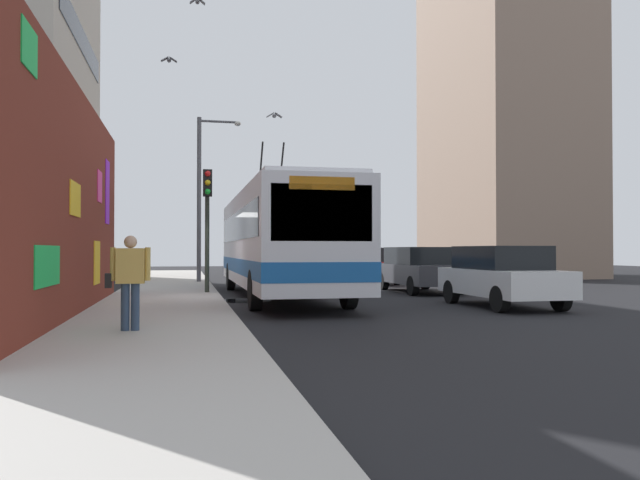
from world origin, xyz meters
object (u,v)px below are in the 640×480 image
parked_car_dark_gray (419,268)px  parked_car_red (367,264)px  city_bus (279,239)px  parked_car_white (502,275)px  street_lamp (204,187)px  traffic_light (207,209)px  pedestrian_near_wall (130,275)px  parked_car_silver (338,262)px

parked_car_dark_gray → parked_car_red: bearing=0.0°
parked_car_red → city_bus: bearing=146.5°
parked_car_white → street_lamp: (12.01, 7.25, 3.30)m
traffic_light → street_lamp: (6.96, -0.10, 1.37)m
parked_car_red → street_lamp: size_ratio=0.71×
traffic_light → pedestrian_near_wall: bearing=170.2°
parked_car_dark_gray → street_lamp: 10.08m
city_bus → parked_car_dark_gray: 5.51m
parked_car_red → parked_car_white: bearing=180.0°
parked_car_silver → pedestrian_near_wall: pedestrian_near_wall is taller
traffic_light → city_bus: bearing=-109.0°
traffic_light → parked_car_dark_gray: bearing=-83.9°
parked_car_silver → pedestrian_near_wall: (-21.70, 8.93, 0.22)m
pedestrian_near_wall → parked_car_white: bearing=-65.3°
city_bus → parked_car_silver: bearing=-21.4°
city_bus → parked_car_red: city_bus is taller
parked_car_silver → parked_car_dark_gray: bearing=180.0°
city_bus → traffic_light: (0.74, 2.15, 0.95)m
parked_car_white → street_lamp: street_lamp is taller
parked_car_silver → pedestrian_near_wall: bearing=157.6°
traffic_light → street_lamp: bearing=-0.8°
parked_car_white → parked_car_silver: same height
parked_car_silver → street_lamp: size_ratio=0.64×
street_lamp → pedestrian_near_wall: bearing=174.0°
pedestrian_near_wall → parked_car_red: bearing=-28.8°
parked_car_red → traffic_light: size_ratio=1.27×
parked_car_white → parked_car_red: size_ratio=0.84×
city_bus → pedestrian_near_wall: size_ratio=8.02×
parked_car_dark_gray → parked_car_white: bearing=180.0°
parked_car_dark_gray → pedestrian_near_wall: size_ratio=2.94×
city_bus → parked_car_white: (-4.31, -5.20, -0.98)m
traffic_light → street_lamp: size_ratio=0.56×
parked_car_dark_gray → pedestrian_near_wall: (-9.93, 8.93, 0.22)m
city_bus → pedestrian_near_wall: 9.23m
parked_car_red → traffic_light: bearing=134.0°
city_bus → parked_car_dark_gray: bearing=-73.7°
city_bus → traffic_light: size_ratio=3.24×
parked_car_silver → traffic_light: (-12.54, 7.35, 1.94)m
city_bus → pedestrian_near_wall: (-8.41, 3.73, -0.76)m
parked_car_silver → pedestrian_near_wall: 23.46m
traffic_light → parked_car_red: bearing=-46.0°
parked_car_silver → parked_car_red: bearing=180.0°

